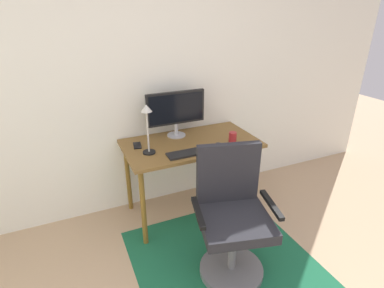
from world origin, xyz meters
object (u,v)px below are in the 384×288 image
keyboard (192,152)px  desk_lamp (147,121)px  cell_phone (137,145)px  monitor (176,110)px  office_chair (232,221)px  coffee_cup (233,137)px  desk (191,150)px  computer_mouse (220,145)px

keyboard → desk_lamp: 0.46m
cell_phone → desk_lamp: bearing=-62.9°
monitor → office_chair: monitor is taller
desk_lamp → coffee_cup: bearing=-6.4°
keyboard → desk_lamp: desk_lamp is taller
cell_phone → office_chair: size_ratio=0.14×
desk → coffee_cup: size_ratio=12.87×
monitor → desk_lamp: 0.45m
desk → cell_phone: bearing=166.4°
office_chair → coffee_cup: bearing=74.1°
coffee_cup → cell_phone: coffee_cup is taller
desk_lamp → cell_phone: bearing=107.1°
computer_mouse → cell_phone: (-0.68, 0.32, -0.01)m
keyboard → desk: bearing=67.4°
keyboard → coffee_cup: 0.46m
desk_lamp → office_chair: bearing=-61.6°
monitor → office_chair: 1.17m
coffee_cup → monitor: bearing=140.1°
desk → computer_mouse: (0.19, -0.20, 0.10)m
monitor → keyboard: size_ratio=1.33×
desk → keyboard: (-0.09, -0.22, 0.09)m
monitor → office_chair: (0.05, -1.01, -0.58)m
monitor → coffee_cup: monitor is taller
office_chair → computer_mouse: bearing=84.5°
cell_phone → monitor: bearing=21.3°
cell_phone → office_chair: 1.08m
cell_phone → desk: bearing=-3.6°
coffee_cup → desk_lamp: 0.82m
coffee_cup → office_chair: office_chair is taller
monitor → cell_phone: bearing=-168.8°
monitor → coffee_cup: bearing=-39.9°
desk → keyboard: keyboard is taller
desk → coffee_cup: 0.41m
desk → office_chair: bearing=-91.6°
computer_mouse → monitor: bearing=123.5°
computer_mouse → cell_phone: 0.75m
desk → keyboard: 0.26m
monitor → computer_mouse: monitor is taller
monitor → coffee_cup: 0.59m
coffee_cup → keyboard: bearing=-171.3°
desk → monitor: 0.41m
keyboard → office_chair: bearing=-83.2°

